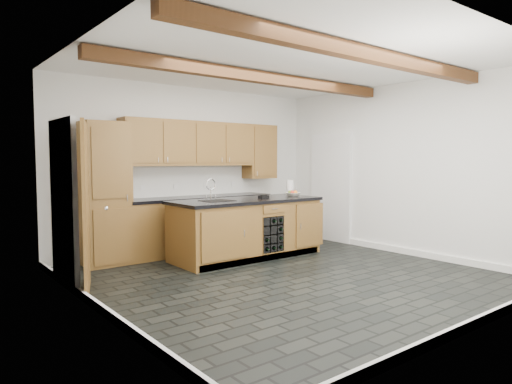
% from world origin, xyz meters
% --- Properties ---
extents(ground, '(5.00, 5.00, 0.00)m').
position_xyz_m(ground, '(0.00, 0.00, 0.00)').
color(ground, black).
rests_on(ground, ground).
extents(room_shell, '(5.01, 5.00, 5.00)m').
position_xyz_m(room_shell, '(-0.09, 0.53, 1.53)').
color(room_shell, white).
rests_on(room_shell, ground).
extents(back_cabinetry, '(3.65, 0.62, 2.20)m').
position_xyz_m(back_cabinetry, '(-0.38, 2.24, 0.98)').
color(back_cabinetry, olive).
rests_on(back_cabinetry, ground).
extents(island, '(2.48, 0.96, 0.93)m').
position_xyz_m(island, '(0.31, 1.28, 0.46)').
color(island, olive).
rests_on(island, ground).
extents(faucet, '(0.45, 0.40, 0.34)m').
position_xyz_m(faucet, '(-0.25, 1.33, 0.96)').
color(faucet, black).
rests_on(faucet, island).
extents(kitchen_scale, '(0.18, 0.12, 0.05)m').
position_xyz_m(kitchen_scale, '(0.65, 1.30, 0.96)').
color(kitchen_scale, black).
rests_on(kitchen_scale, island).
extents(fruit_bowl, '(0.27, 0.27, 0.06)m').
position_xyz_m(fruit_bowl, '(1.27, 1.27, 0.96)').
color(fruit_bowl, white).
rests_on(fruit_bowl, island).
extents(fruit_cluster, '(0.16, 0.17, 0.07)m').
position_xyz_m(fruit_cluster, '(1.27, 1.27, 0.99)').
color(fruit_cluster, '#B31726').
rests_on(fruit_cluster, fruit_bowl).
extents(paper_towel, '(0.12, 0.12, 0.26)m').
position_xyz_m(paper_towel, '(1.36, 1.44, 1.06)').
color(paper_towel, white).
rests_on(paper_towel, island).
extents(mug, '(0.11, 0.11, 0.09)m').
position_xyz_m(mug, '(-1.30, 2.26, 0.97)').
color(mug, white).
rests_on(mug, back_cabinetry).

